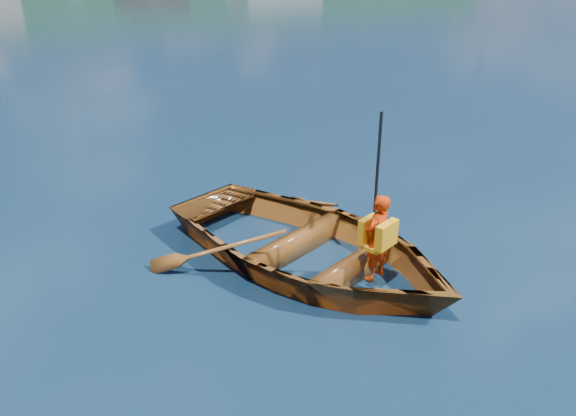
# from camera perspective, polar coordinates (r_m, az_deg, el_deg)

# --- Properties ---
(ground) EXTENTS (600.00, 600.00, 0.00)m
(ground) POSITION_cam_1_polar(r_m,az_deg,el_deg) (6.13, -1.43, -11.36)
(ground) COLOR #11213B
(ground) RESTS_ON ground
(rowboat) EXTENTS (4.15, 4.84, 0.85)m
(rowboat) POSITION_cam_1_polar(r_m,az_deg,el_deg) (7.01, 2.01, -3.77)
(rowboat) COLOR brown
(rowboat) RESTS_ON ground
(child_paddler) EXTENTS (0.45, 0.43, 1.94)m
(child_paddler) POSITION_cam_1_polar(r_m,az_deg,el_deg) (6.49, 9.06, -2.85)
(child_paddler) COLOR #BE2A05
(child_paddler) RESTS_ON ground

